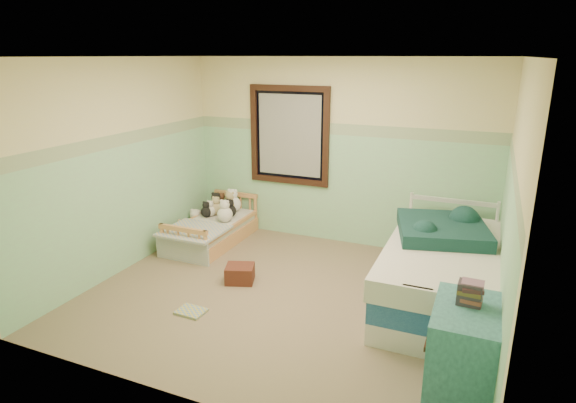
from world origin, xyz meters
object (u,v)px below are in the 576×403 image
at_px(red_pillow, 240,274).
at_px(dresser, 462,353).
at_px(plush_floor_cream, 196,226).
at_px(floor_book, 191,312).
at_px(plush_floor_tan, 183,234).
at_px(toddler_bed_frame, 213,236).
at_px(twin_bed_frame, 438,294).

bearing_deg(red_pillow, dresser, -23.16).
height_order(plush_floor_cream, red_pillow, plush_floor_cream).
bearing_deg(plush_floor_cream, red_pillow, -40.09).
distance_m(red_pillow, floor_book, 0.83).
bearing_deg(plush_floor_tan, red_pillow, -30.58).
distance_m(toddler_bed_frame, twin_bed_frame, 3.16).
distance_m(plush_floor_cream, twin_bed_frame, 3.58).
relative_size(plush_floor_tan, twin_bed_frame, 0.10).
bearing_deg(plush_floor_cream, floor_book, -58.09).
bearing_deg(toddler_bed_frame, red_pillow, -44.98).
bearing_deg(plush_floor_tan, twin_bed_frame, -7.04).
bearing_deg(twin_bed_frame, plush_floor_tan, 172.96).
height_order(twin_bed_frame, floor_book, twin_bed_frame).
bearing_deg(floor_book, plush_floor_cream, 124.15).
bearing_deg(dresser, twin_bed_frame, 102.21).
relative_size(toddler_bed_frame, floor_book, 4.98).
height_order(dresser, floor_book, dresser).
xyz_separation_m(toddler_bed_frame, twin_bed_frame, (3.11, -0.58, 0.02)).
bearing_deg(toddler_bed_frame, twin_bed_frame, -10.64).
relative_size(toddler_bed_frame, dresser, 1.91).
xyz_separation_m(plush_floor_cream, floor_book, (1.21, -1.94, -0.11)).
height_order(plush_floor_tan, floor_book, plush_floor_tan).
height_order(plush_floor_cream, plush_floor_tan, plush_floor_cream).
bearing_deg(toddler_bed_frame, dresser, -30.32).
xyz_separation_m(plush_floor_tan, red_pillow, (1.33, -0.79, -0.01)).
xyz_separation_m(plush_floor_cream, plush_floor_tan, (0.00, -0.33, -0.02)).
bearing_deg(plush_floor_cream, toddler_bed_frame, -24.87).
bearing_deg(floor_book, toddler_bed_frame, 117.14).
height_order(plush_floor_tan, twin_bed_frame, same).
distance_m(dresser, floor_book, 2.63).
bearing_deg(plush_floor_cream, dresser, -29.79).
height_order(plush_floor_cream, floor_book, plush_floor_cream).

